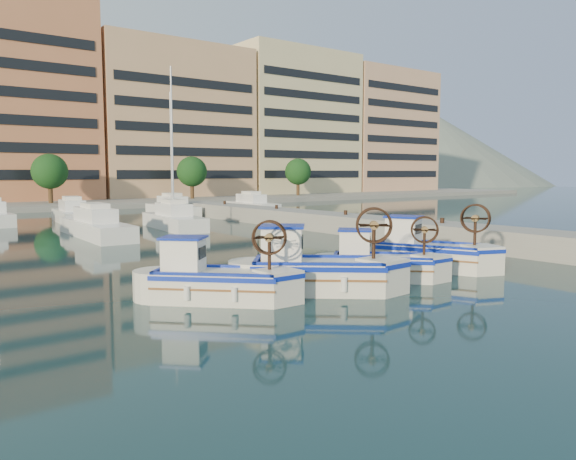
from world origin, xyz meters
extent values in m
plane|color=#193B43|center=(0.00, 0.00, 0.00)|extent=(300.00, 300.00, 0.00)
cube|color=gray|center=(13.00, 8.00, 0.60)|extent=(3.00, 60.00, 1.20)
cube|color=black|center=(1.00, 58.00, 13.10)|extent=(20.24, 0.12, 22.50)
cube|color=tan|center=(24.00, 65.00, 11.60)|extent=(23.00, 14.00, 22.00)
cube|color=black|center=(24.00, 58.00, 11.60)|extent=(21.16, 0.12, 19.80)
cube|color=beige|center=(47.00, 65.00, 12.60)|extent=(22.00, 14.00, 24.00)
cube|color=black|center=(47.00, 58.00, 12.60)|extent=(20.24, 0.12, 21.60)
cube|color=tan|center=(69.00, 65.00, 12.10)|extent=(21.00, 14.00, 23.00)
cube|color=black|center=(69.00, 58.00, 12.10)|extent=(19.32, 0.12, 20.70)
cylinder|color=#3F2B19|center=(4.00, 53.50, 1.50)|extent=(0.50, 0.50, 3.00)
sphere|color=#1A491B|center=(4.00, 53.50, 4.20)|extent=(4.00, 4.00, 4.00)
cylinder|color=#3F2B19|center=(22.00, 53.50, 1.50)|extent=(0.50, 0.50, 3.00)
sphere|color=#1A491B|center=(22.00, 53.50, 4.20)|extent=(4.00, 4.00, 4.00)
cylinder|color=#3F2B19|center=(40.00, 53.50, 1.50)|extent=(0.50, 0.50, 3.00)
sphere|color=#1A491B|center=(40.00, 53.50, 4.20)|extent=(4.00, 4.00, 4.00)
cone|color=slate|center=(140.00, 110.00, 0.00)|extent=(160.00, 160.00, 50.00)
cube|color=white|center=(-1.53, 21.46, 0.50)|extent=(2.68, 9.89, 1.00)
cube|color=white|center=(4.65, 23.14, 0.50)|extent=(3.12, 8.33, 1.00)
cylinder|color=silver|center=(4.65, 23.14, 6.00)|extent=(0.12, 0.12, 11.00)
cube|color=white|center=(0.35, 32.81, 0.50)|extent=(3.25, 8.27, 1.00)
cube|color=white|center=(10.12, 34.78, 0.50)|extent=(2.52, 8.20, 1.00)
cylinder|color=silver|center=(10.12, 34.78, 6.00)|extent=(0.12, 0.12, 11.00)
cube|color=white|center=(18.87, 34.53, 0.50)|extent=(2.87, 8.51, 1.00)
cube|color=silver|center=(-4.40, 1.24, 0.48)|extent=(3.89, 3.88, 0.96)
cube|color=#0C23A7|center=(-4.40, 1.24, 0.85)|extent=(4.01, 4.00, 0.15)
cube|color=blue|center=(-4.40, 1.24, 0.79)|extent=(3.37, 3.36, 0.06)
cube|color=white|center=(-5.18, 2.02, 1.47)|extent=(1.56, 1.56, 1.01)
cube|color=#0C23A7|center=(-5.18, 2.02, 2.02)|extent=(1.75, 1.75, 0.07)
cylinder|color=#331E14|center=(-3.23, 0.08, 1.49)|extent=(0.11, 0.11, 1.06)
cylinder|color=brown|center=(-3.23, 0.08, 2.06)|extent=(0.39, 0.39, 0.26)
torus|color=#331E14|center=(-3.33, -0.02, 2.06)|extent=(0.81, 0.80, 1.07)
torus|color=#331E14|center=(-3.13, 0.18, 2.06)|extent=(0.81, 0.80, 1.07)
cube|color=silver|center=(-1.02, 0.33, 0.54)|extent=(4.48, 4.19, 1.08)
cube|color=#0C23A7|center=(-1.02, 0.33, 0.95)|extent=(4.62, 4.31, 0.16)
cube|color=blue|center=(-1.02, 0.33, 0.88)|extent=(3.89, 3.60, 0.06)
cube|color=white|center=(-1.97, 1.12, 1.64)|extent=(1.75, 1.72, 1.13)
cube|color=#0C23A7|center=(-1.97, 1.12, 2.26)|extent=(1.96, 1.94, 0.08)
cylinder|color=#331E14|center=(0.39, -0.86, 1.67)|extent=(0.12, 0.12, 1.19)
cylinder|color=brown|center=(0.39, -0.86, 2.31)|extent=(0.43, 0.44, 0.29)
torus|color=#331E14|center=(0.29, -0.98, 2.31)|extent=(0.96, 0.83, 1.20)
torus|color=#331E14|center=(0.49, -0.74, 2.31)|extent=(0.96, 0.83, 1.20)
cube|color=silver|center=(2.37, 0.61, 0.45)|extent=(3.64, 3.66, 0.90)
cube|color=#0C23A7|center=(2.37, 0.61, 0.80)|extent=(3.75, 3.77, 0.14)
cube|color=blue|center=(2.37, 0.61, 0.74)|extent=(3.15, 3.17, 0.05)
cube|color=white|center=(1.64, 1.35, 1.38)|extent=(1.46, 1.46, 0.95)
cube|color=#0C23A7|center=(1.64, 1.35, 1.89)|extent=(1.64, 1.64, 0.07)
cylinder|color=#331E14|center=(3.46, -0.49, 1.40)|extent=(0.10, 0.10, 1.00)
cylinder|color=brown|center=(3.46, -0.49, 1.94)|extent=(0.37, 0.37, 0.24)
torus|color=#331E14|center=(3.37, -0.58, 1.94)|extent=(0.75, 0.76, 1.01)
torus|color=#331E14|center=(3.55, -0.40, 1.94)|extent=(0.75, 0.76, 1.01)
cube|color=silver|center=(5.72, 1.01, 0.52)|extent=(3.27, 4.52, 1.04)
cube|color=#0C23A7|center=(5.72, 1.01, 0.91)|extent=(3.37, 4.66, 0.16)
cube|color=blue|center=(5.72, 1.01, 0.85)|extent=(2.75, 3.99, 0.06)
cube|color=white|center=(5.25, 2.10, 1.58)|extent=(1.51, 1.61, 1.09)
cube|color=#0C23A7|center=(5.25, 2.10, 2.18)|extent=(1.70, 1.81, 0.08)
cylinder|color=#331E14|center=(6.42, -0.63, 1.61)|extent=(0.12, 0.12, 1.15)
cylinder|color=brown|center=(6.42, -0.63, 2.23)|extent=(0.40, 0.38, 0.28)
torus|color=#331E14|center=(6.29, -0.69, 2.23)|extent=(0.52, 1.09, 1.16)
torus|color=#331E14|center=(6.56, -0.57, 2.23)|extent=(0.52, 1.09, 1.16)
camera|label=1|loc=(-13.17, -13.95, 4.06)|focal=35.00mm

